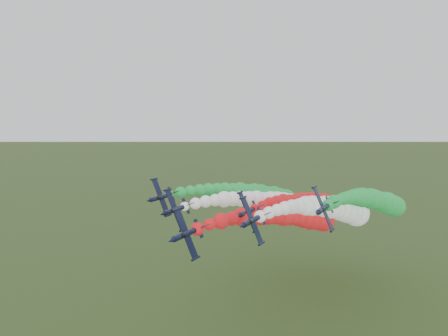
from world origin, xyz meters
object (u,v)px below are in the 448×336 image
(jet_lead, at_px, (297,217))
(jet_trail, at_px, (325,205))
(jet_inner_left, at_px, (280,203))
(jet_inner_right, at_px, (339,210))
(jet_outer_left, at_px, (264,195))
(jet_outer_right, at_px, (380,202))

(jet_lead, height_order, jet_trail, jet_lead)
(jet_inner_left, relative_size, jet_inner_right, 0.99)
(jet_inner_left, height_order, jet_inner_right, jet_inner_right)
(jet_inner_left, xyz_separation_m, jet_outer_left, (-9.28, 7.58, 0.88))
(jet_lead, relative_size, jet_outer_left, 1.00)
(jet_inner_right, bearing_deg, jet_lead, -122.82)
(jet_outer_right, relative_size, jet_trail, 1.00)
(jet_lead, xyz_separation_m, jet_inner_right, (9.55, 14.80, 0.48))
(jet_inner_right, xyz_separation_m, jet_outer_right, (11.47, 9.05, 2.10))
(jet_outer_right, bearing_deg, jet_inner_left, -167.59)
(jet_inner_left, bearing_deg, jet_trail, 38.02)
(jet_lead, distance_m, jet_inner_right, 17.62)
(jet_trail, bearing_deg, jet_inner_left, -141.98)
(jet_outer_right, bearing_deg, jet_outer_left, 179.59)
(jet_outer_right, bearing_deg, jet_trail, 170.01)
(jet_lead, distance_m, jet_outer_left, 32.26)
(jet_lead, height_order, jet_inner_left, jet_inner_left)
(jet_lead, height_order, jet_outer_left, jet_outer_left)
(jet_inner_right, bearing_deg, jet_inner_left, 175.32)
(jet_inner_right, height_order, jet_trail, jet_inner_right)
(jet_lead, bearing_deg, jet_trail, 86.62)
(jet_outer_left, bearing_deg, jet_trail, 7.73)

